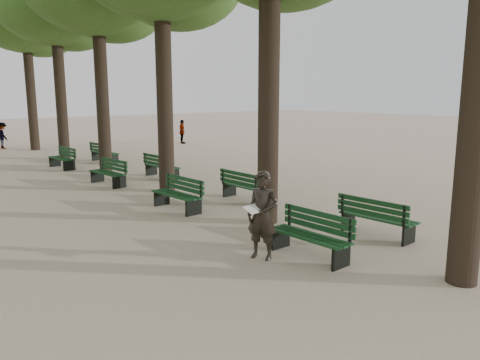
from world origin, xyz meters
TOP-DOWN VIEW (x-y plane):
  - ground at (0.00, 0.00)m, footprint 120.00×120.00m
  - tree_central_5 at (1.50, 23.00)m, footprint 6.00×6.00m
  - bench_left_0 at (0.37, 0.53)m, footprint 0.64×1.82m
  - bench_left_1 at (0.37, 5.53)m, footprint 0.67×1.83m
  - bench_left_2 at (0.37, 10.21)m, footprint 0.74×1.85m
  - bench_left_3 at (0.37, 15.07)m, footprint 0.68×1.83m
  - bench_right_0 at (2.63, 0.51)m, footprint 0.68×1.83m
  - bench_right_1 at (2.63, 5.24)m, footprint 0.59×1.81m
  - bench_right_2 at (2.63, 10.31)m, footprint 0.67×1.83m
  - bench_right_3 at (2.63, 15.75)m, footprint 0.77×1.85m
  - man_with_map at (-0.38, 1.09)m, footprint 0.74×0.79m
  - pedestrian_b at (0.23, 24.86)m, footprint 0.43×1.03m
  - pedestrian_c at (9.97, 20.50)m, footprint 0.58×0.96m

SIDE VIEW (x-z plane):
  - ground at x=0.00m, z-range 0.00..0.00m
  - bench_left_0 at x=0.37m, z-range -0.19..0.73m
  - bench_left_1 at x=0.37m, z-range -0.19..0.73m
  - bench_left_2 at x=0.37m, z-range -0.19..0.73m
  - bench_left_3 at x=0.37m, z-range -0.19..0.73m
  - bench_right_0 at x=2.63m, z-range -0.19..0.73m
  - bench_right_1 at x=2.63m, z-range -0.19..0.73m
  - bench_right_2 at x=2.63m, z-range -0.19..0.73m
  - bench_right_3 at x=2.63m, z-range -0.19..0.73m
  - pedestrian_b at x=0.23m, z-range 0.00..1.55m
  - pedestrian_c at x=9.97m, z-range 0.00..1.55m
  - man_with_map at x=-0.38m, z-range 0.00..1.76m
  - tree_central_5 at x=1.50m, z-range 2.68..12.63m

